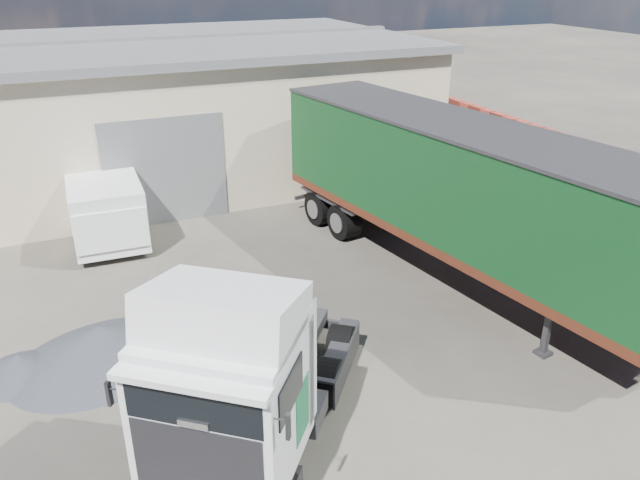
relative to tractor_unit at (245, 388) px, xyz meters
name	(u,v)px	position (x,y,z in m)	size (l,w,h in m)	color
ground	(352,367)	(2.98, 1.88, -1.70)	(120.00, 120.00, 0.00)	black
warehouse	(28,118)	(-3.02, 17.88, 0.96)	(30.60, 12.60, 5.42)	beige
brick_boundary_wall	(566,171)	(14.48, 7.88, -0.45)	(0.35, 26.00, 2.50)	#993427
tractor_unit	(245,388)	(0.00, 0.00, 0.00)	(5.45, 6.03, 4.04)	black
box_trailer	(454,185)	(7.47, 4.93, 0.95)	(4.80, 13.35, 4.35)	#2D2D30
panel_van	(105,205)	(-1.09, 11.46, -0.61)	(2.23, 5.18, 2.09)	black
gravel_heap	(97,345)	(-2.11, 4.39, -1.30)	(5.65, 5.28, 0.86)	#1F2229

